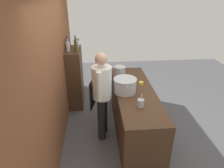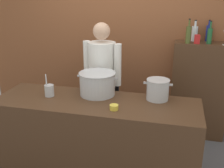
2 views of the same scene
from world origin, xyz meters
name	(u,v)px [view 2 (image 2 of 2)]	position (x,y,z in m)	size (l,w,h in m)	color
brick_back_panel	(123,27)	(0.00, 1.40, 1.50)	(4.40, 0.10, 3.00)	brown
prep_counter	(97,138)	(0.00, 0.00, 0.45)	(2.21, 0.70, 0.90)	#472D1C
bar_cabinet	(199,91)	(1.14, 1.19, 0.68)	(0.76, 0.32, 1.36)	#472D1C
chef	(102,77)	(-0.10, 0.61, 0.96)	(0.52, 0.39, 1.66)	black
stockpot_large	(97,84)	(-0.04, 0.20, 1.03)	(0.47, 0.41, 0.26)	#B7BABF
stockpot_small	(158,90)	(0.63, 0.21, 1.01)	(0.31, 0.25, 0.23)	#B7BABF
utensil_crock	(49,90)	(-0.55, 0.02, 0.97)	(0.10, 0.10, 0.25)	#B7BABF
butter_jar	(114,107)	(0.24, -0.16, 0.93)	(0.09, 0.09, 0.05)	yellow
wine_bottle_cobalt	(208,33)	(1.19, 1.30, 1.48)	(0.07, 0.07, 0.29)	navy
wine_bottle_clear	(195,33)	(1.01, 1.27, 1.47)	(0.08, 0.08, 0.28)	silver
wine_bottle_olive	(188,34)	(0.93, 1.09, 1.48)	(0.07, 0.07, 0.32)	#475123
wine_bottle_green	(210,35)	(1.19, 1.13, 1.47)	(0.06, 0.06, 0.29)	#1E592D
spice_tin_red	(197,39)	(1.04, 1.10, 1.42)	(0.07, 0.07, 0.11)	red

